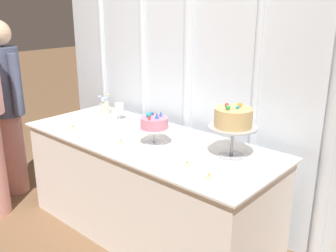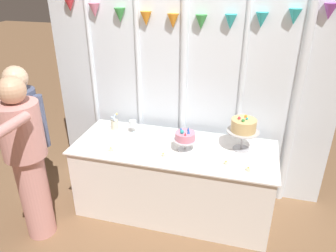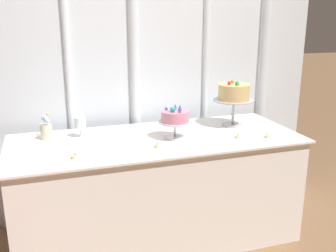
# 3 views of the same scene
# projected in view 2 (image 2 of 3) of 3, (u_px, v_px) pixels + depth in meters

# --- Properties ---
(ground_plane) EXTENTS (24.00, 24.00, 0.00)m
(ground_plane) POSITION_uv_depth(u_px,v_px,m) (171.00, 214.00, 3.52)
(ground_plane) COLOR #846042
(draped_curtain) EXTENTS (3.13, 0.14, 2.43)m
(draped_curtain) POSITION_uv_depth(u_px,v_px,m) (190.00, 87.00, 3.52)
(draped_curtain) COLOR silver
(draped_curtain) RESTS_ON ground_plane
(cake_table) EXTENTS (2.05, 0.82, 0.79)m
(cake_table) POSITION_uv_depth(u_px,v_px,m) (174.00, 179.00, 3.44)
(cake_table) COLOR white
(cake_table) RESTS_ON ground_plane
(cake_display_nearleft) EXTENTS (0.23, 0.23, 0.24)m
(cake_display_nearleft) POSITION_uv_depth(u_px,v_px,m) (185.00, 137.00, 3.14)
(cake_display_nearleft) COLOR silver
(cake_display_nearleft) RESTS_ON cake_table
(cake_display_nearright) EXTENTS (0.32, 0.32, 0.36)m
(cake_display_nearright) POSITION_uv_depth(u_px,v_px,m) (243.00, 127.00, 3.11)
(cake_display_nearright) COLOR #B2B2B7
(cake_display_nearright) RESTS_ON cake_table
(wine_glass) EXTENTS (0.08, 0.08, 0.15)m
(wine_glass) POSITION_uv_depth(u_px,v_px,m) (133.00, 124.00, 3.50)
(wine_glass) COLOR silver
(wine_glass) RESTS_ON cake_table
(flower_vase) EXTENTS (0.08, 0.13, 0.19)m
(flower_vase) POSITION_uv_depth(u_px,v_px,m) (115.00, 124.00, 3.59)
(flower_vase) COLOR beige
(flower_vase) RESTS_ON cake_table
(tealight_far_left) EXTENTS (0.05, 0.05, 0.04)m
(tealight_far_left) POSITION_uv_depth(u_px,v_px,m) (111.00, 149.00, 3.19)
(tealight_far_left) COLOR beige
(tealight_far_left) RESTS_ON cake_table
(tealight_near_left) EXTENTS (0.04, 0.04, 0.04)m
(tealight_near_left) POSITION_uv_depth(u_px,v_px,m) (163.00, 155.00, 3.09)
(tealight_near_left) COLOR beige
(tealight_near_left) RESTS_ON cake_table
(tealight_near_right) EXTENTS (0.04, 0.04, 0.04)m
(tealight_near_right) POSITION_uv_depth(u_px,v_px,m) (226.00, 163.00, 2.97)
(tealight_near_right) COLOR beige
(tealight_near_right) RESTS_ON cake_table
(tealight_far_right) EXTENTS (0.04, 0.04, 0.04)m
(tealight_far_right) POSITION_uv_depth(u_px,v_px,m) (248.00, 169.00, 2.87)
(tealight_far_right) COLOR beige
(tealight_far_right) RESTS_ON cake_table
(guest_man_dark_suit) EXTENTS (0.47, 0.32, 1.62)m
(guest_man_dark_suit) POSITION_uv_depth(u_px,v_px,m) (28.00, 136.00, 3.24)
(guest_man_dark_suit) COLOR #D6938E
(guest_man_dark_suit) RESTS_ON ground_plane
(guest_girl_blue_dress) EXTENTS (0.51, 0.83, 1.64)m
(guest_girl_blue_dress) POSITION_uv_depth(u_px,v_px,m) (26.00, 156.00, 2.90)
(guest_girl_blue_dress) COLOR #D6938E
(guest_girl_blue_dress) RESTS_ON ground_plane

